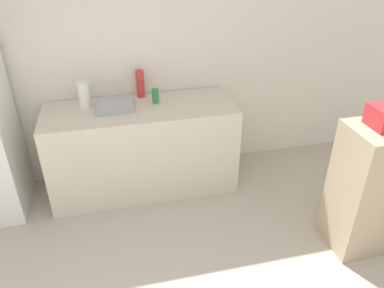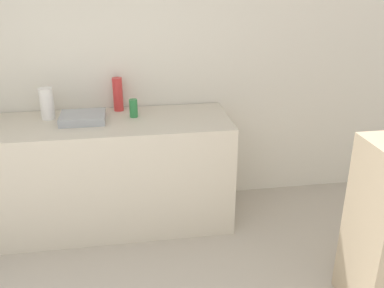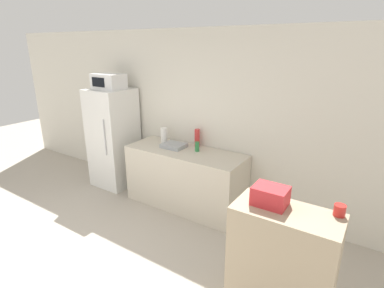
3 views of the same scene
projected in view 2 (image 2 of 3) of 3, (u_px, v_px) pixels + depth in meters
name	position (u px, v px, depth m)	size (l,w,h in m)	color
wall_back	(63.00, 59.00, 3.40)	(8.00, 0.06, 2.60)	silver
counter	(117.00, 173.00, 3.44)	(1.80, 0.68, 0.89)	beige
sink_basin	(83.00, 118.00, 3.25)	(0.34, 0.28, 0.06)	#9EA3A8
bottle_tall	(118.00, 94.00, 3.45)	(0.08, 0.08, 0.27)	red
bottle_short	(134.00, 108.00, 3.33)	(0.06, 0.06, 0.14)	#2D7F42
paper_towel_roll	(47.00, 104.00, 3.27)	(0.10, 0.10, 0.24)	white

